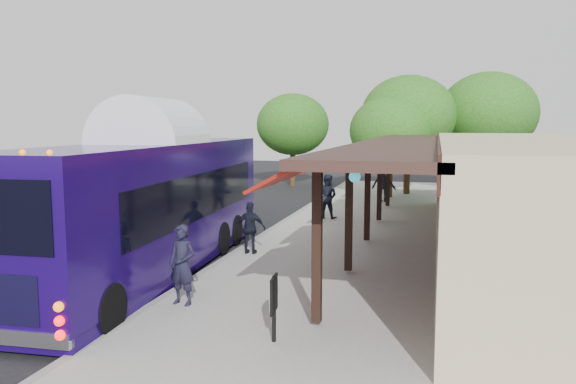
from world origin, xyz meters
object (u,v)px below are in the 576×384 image
Objects in this scene: ped_b at (327,196)px; ped_d at (384,183)px; sign_board at (274,298)px; city_bus at (156,179)px; ped_a at (182,265)px; ped_c at (251,228)px; coach_bus at (152,199)px.

ped_b is 5.97m from ped_d.
sign_board is at bearing 107.31° from ped_b.
city_bus is 6.89× the size of ped_a.
ped_c is (-0.11, 4.91, -0.09)m from ped_a.
city_bus is 14.50m from sign_board.
ped_c reaches higher than sign_board.
ped_c is (2.05, 2.19, -1.10)m from coach_bus.
sign_board is (1.60, -13.30, -0.10)m from ped_b.
ped_c is 6.94m from sign_board.
ped_b is 6.95m from ped_c.
city_bus is at bearing 131.44° from ped_a.
ped_d is at bearing -97.05° from ped_b.
sign_board is (2.61, -6.43, 0.03)m from ped_c.
coach_bus is 6.53× the size of ped_b.
ped_d is (4.85, 14.76, -0.93)m from coach_bus.
ped_c is at bearing -43.82° from city_bus.
ped_c is 0.83× the size of ped_d.
ped_d is (2.80, 12.57, 0.16)m from ped_c.
city_bus is 10.02× the size of sign_board.
ped_b is 0.97× the size of ped_d.
city_bus is at bearing 51.36° from ped_d.
sign_board is (8.53, -11.69, -0.81)m from city_bus.
coach_bus reaches higher than ped_d.
ped_a reaches higher than ped_c.
ped_c is 1.30× the size of sign_board.
ped_c is at bearing 92.11° from ped_b.
ped_a is at bearing -54.84° from coach_bus.
sign_board is at bearing 100.82° from ped_d.
sign_board is at bearing 110.84° from ped_c.
ped_d is at bearing 37.77° from city_bus.
city_bus reaches higher than sign_board.
coach_bus is 7.61× the size of ped_c.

